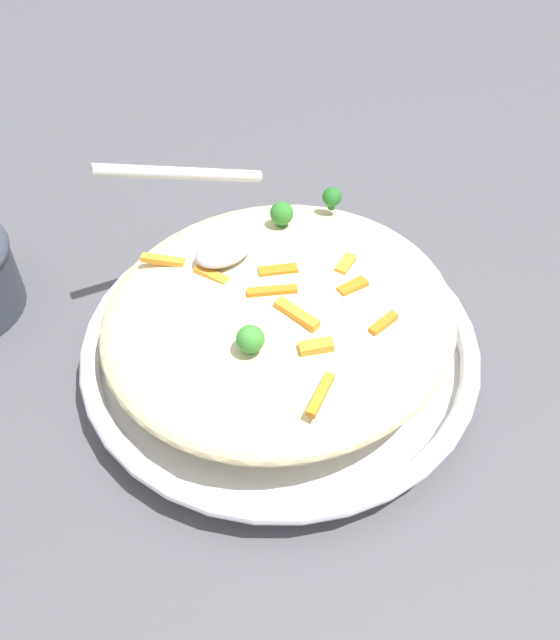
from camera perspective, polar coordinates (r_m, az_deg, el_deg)
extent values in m
plane|color=#4C4C51|center=(0.67, 0.00, -3.63)|extent=(2.40, 2.40, 0.00)
cylinder|color=silver|center=(0.66, 0.00, -3.00)|extent=(0.35, 0.35, 0.02)
torus|color=silver|center=(0.64, 0.00, -1.80)|extent=(0.38, 0.38, 0.02)
torus|color=black|center=(0.64, 0.00, -1.58)|extent=(0.37, 0.37, 0.00)
ellipsoid|color=beige|center=(0.62, 0.00, 0.50)|extent=(0.33, 0.31, 0.07)
cube|color=orange|center=(0.61, -0.15, 4.19)|extent=(0.04, 0.03, 0.01)
cube|color=orange|center=(0.62, 5.55, 4.67)|extent=(0.03, 0.02, 0.01)
cube|color=orange|center=(0.59, -0.56, 2.33)|extent=(0.04, 0.03, 0.01)
cube|color=orange|center=(0.55, 3.06, -2.27)|extent=(0.03, 0.02, 0.01)
cube|color=orange|center=(0.57, 1.43, 0.47)|extent=(0.02, 0.04, 0.01)
cube|color=orange|center=(0.64, -9.84, 5.00)|extent=(0.03, 0.04, 0.01)
cube|color=orange|center=(0.61, -5.79, 3.80)|extent=(0.02, 0.04, 0.01)
cube|color=orange|center=(0.60, 6.14, 2.80)|extent=(0.03, 0.01, 0.01)
cube|color=orange|center=(0.58, 8.70, -0.29)|extent=(0.03, 0.01, 0.01)
cube|color=orange|center=(0.52, 3.42, -6.30)|extent=(0.04, 0.03, 0.01)
cylinder|color=#296820|center=(0.67, 0.14, 8.15)|extent=(0.01, 0.01, 0.01)
sphere|color=#2D7A28|center=(0.66, 0.14, 8.98)|extent=(0.02, 0.02, 0.02)
cylinder|color=#377928|center=(0.55, -2.47, -2.44)|extent=(0.01, 0.01, 0.01)
sphere|color=#3D8E33|center=(0.54, -2.51, -1.62)|extent=(0.02, 0.02, 0.02)
cylinder|color=#205B1C|center=(0.69, 4.35, 9.58)|extent=(0.01, 0.01, 0.01)
sphere|color=#236B23|center=(0.69, 4.40, 10.29)|extent=(0.02, 0.02, 0.02)
ellipsoid|color=#B7B7BC|center=(0.62, -4.78, 5.88)|extent=(0.06, 0.04, 0.02)
cylinder|color=#B7B7BC|center=(0.66, -8.44, 12.06)|extent=(0.17, 0.04, 0.08)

